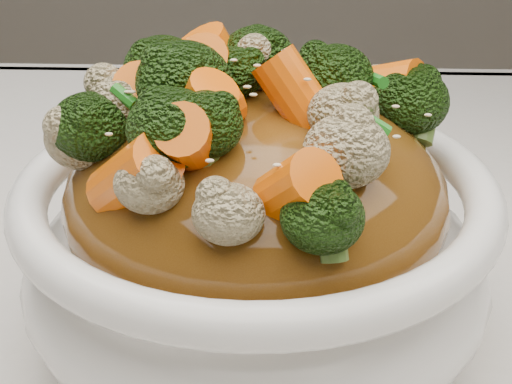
# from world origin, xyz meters

# --- Properties ---
(tablecloth) EXTENTS (1.20, 0.80, 0.04)m
(tablecloth) POSITION_xyz_m (0.00, 0.00, 0.73)
(tablecloth) COLOR silver
(tablecloth) RESTS_ON dining_table
(bowl) EXTENTS (0.28, 0.28, 0.09)m
(bowl) POSITION_xyz_m (0.05, -0.03, 0.80)
(bowl) COLOR white
(bowl) RESTS_ON tablecloth
(sauce_base) EXTENTS (0.22, 0.22, 0.10)m
(sauce_base) POSITION_xyz_m (0.05, -0.03, 0.83)
(sauce_base) COLOR #623910
(sauce_base) RESTS_ON bowl
(carrots) EXTENTS (0.22, 0.22, 0.05)m
(carrots) POSITION_xyz_m (0.05, -0.03, 0.90)
(carrots) COLOR #FF6908
(carrots) RESTS_ON sauce_base
(broccoli) EXTENTS (0.22, 0.22, 0.05)m
(broccoli) POSITION_xyz_m (0.05, -0.03, 0.90)
(broccoli) COLOR black
(broccoli) RESTS_ON sauce_base
(cauliflower) EXTENTS (0.22, 0.22, 0.04)m
(cauliflower) POSITION_xyz_m (0.05, -0.03, 0.89)
(cauliflower) COLOR tan
(cauliflower) RESTS_ON sauce_base
(scallions) EXTENTS (0.17, 0.17, 0.02)m
(scallions) POSITION_xyz_m (0.05, -0.03, 0.90)
(scallions) COLOR #1E791B
(scallions) RESTS_ON sauce_base
(sesame_seeds) EXTENTS (0.20, 0.20, 0.01)m
(sesame_seeds) POSITION_xyz_m (0.05, -0.03, 0.90)
(sesame_seeds) COLOR beige
(sesame_seeds) RESTS_ON sauce_base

